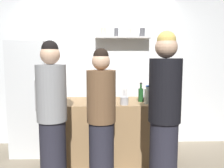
{
  "coord_description": "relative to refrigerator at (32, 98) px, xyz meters",
  "views": [
    {
      "loc": [
        0.08,
        -2.77,
        1.52
      ],
      "look_at": [
        0.18,
        0.49,
        1.14
      ],
      "focal_mm": 36.49,
      "sensor_mm": 36.0,
      "label": 1
    }
  ],
  "objects": [
    {
      "name": "counter",
      "position": [
        1.27,
        -0.36,
        -0.44
      ],
      "size": [
        1.63,
        0.73,
        0.89
      ],
      "primitive_type": "cube",
      "color": "#9E7A51",
      "rests_on": "ground"
    },
    {
      "name": "wine_bottle_pale_glass",
      "position": [
        1.14,
        -0.42,
        0.14
      ],
      "size": [
        0.07,
        0.07,
        0.34
      ],
      "color": "#B2BFB2",
      "rests_on": "counter"
    },
    {
      "name": "back_wall_assembly",
      "position": [
        1.09,
        0.4,
        0.42
      ],
      "size": [
        4.8,
        0.32,
        2.6
      ],
      "color": "white",
      "rests_on": "ground"
    },
    {
      "name": "baking_pan",
      "position": [
        1.86,
        -0.24,
        0.03
      ],
      "size": [
        0.34,
        0.24,
        0.05
      ],
      "primitive_type": "cube",
      "color": "gray",
      "rests_on": "counter"
    },
    {
      "name": "utensil_holder",
      "position": [
        1.42,
        -0.63,
        0.07
      ],
      "size": [
        0.11,
        0.11,
        0.22
      ],
      "color": "#B2B2B7",
      "rests_on": "counter"
    },
    {
      "name": "person_grey_hoodie",
      "position": [
        0.56,
        -1.06,
        -0.03
      ],
      "size": [
        0.34,
        0.34,
        1.71
      ],
      "rotation": [
        0.0,
        0.0,
        1.75
      ],
      "color": "#262633",
      "rests_on": "ground"
    },
    {
      "name": "wine_bottle_green_glass",
      "position": [
        1.68,
        -0.42,
        0.11
      ],
      "size": [
        0.07,
        0.07,
        0.27
      ],
      "color": "#19471E",
      "rests_on": "counter"
    },
    {
      "name": "person_blonde",
      "position": [
        1.8,
        -1.27,
        0.01
      ],
      "size": [
        0.34,
        0.34,
        1.8
      ],
      "rotation": [
        0.0,
        0.0,
        5.51
      ],
      "color": "#262633",
      "rests_on": "ground"
    },
    {
      "name": "refrigerator",
      "position": [
        0.0,
        0.0,
        0.0
      ],
      "size": [
        0.57,
        0.64,
        1.77
      ],
      "color": "silver",
      "rests_on": "ground"
    },
    {
      "name": "wine_bottle_dark_glass",
      "position": [
        1.12,
        -0.61,
        0.12
      ],
      "size": [
        0.07,
        0.07,
        0.3
      ],
      "color": "black",
      "rests_on": "counter"
    },
    {
      "name": "water_bottle_plastic",
      "position": [
        1.75,
        -0.56,
        0.12
      ],
      "size": [
        0.09,
        0.09,
        0.25
      ],
      "color": "silver",
      "rests_on": "counter"
    },
    {
      "name": "wine_bottle_amber_glass",
      "position": [
        1.2,
        -0.08,
        0.13
      ],
      "size": [
        0.07,
        0.07,
        0.31
      ],
      "color": "#472814",
      "rests_on": "counter"
    },
    {
      "name": "person_brown_jacket",
      "position": [
        1.12,
        -0.99,
        -0.08
      ],
      "size": [
        0.34,
        0.34,
        1.63
      ],
      "rotation": [
        0.0,
        0.0,
        1.93
      ],
      "color": "#262633",
      "rests_on": "ground"
    }
  ]
}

